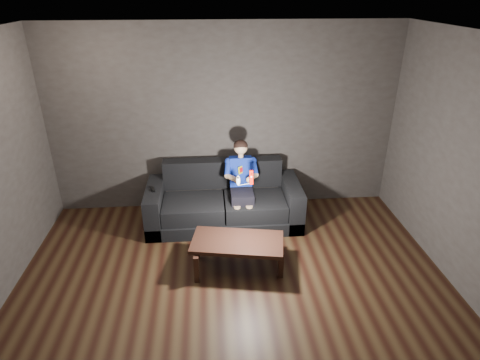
{
  "coord_description": "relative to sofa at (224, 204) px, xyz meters",
  "views": [
    {
      "loc": [
        -0.22,
        -3.05,
        3.09
      ],
      "look_at": [
        0.15,
        1.55,
        0.85
      ],
      "focal_mm": 30.0,
      "sensor_mm": 36.0,
      "label": 1
    }
  ],
  "objects": [
    {
      "name": "floor",
      "position": [
        0.05,
        -1.96,
        -0.27
      ],
      "size": [
        5.0,
        5.0,
        0.0
      ],
      "primitive_type": "plane",
      "color": "black",
      "rests_on": "ground"
    },
    {
      "name": "back_wall",
      "position": [
        0.05,
        0.54,
        1.08
      ],
      "size": [
        5.0,
        0.04,
        2.7
      ],
      "primitive_type": "cube",
      "color": "#393331",
      "rests_on": "ground"
    },
    {
      "name": "ceiling",
      "position": [
        0.05,
        -1.96,
        2.43
      ],
      "size": [
        5.0,
        5.0,
        0.02
      ],
      "primitive_type": "cube",
      "color": "silver",
      "rests_on": "back_wall"
    },
    {
      "name": "sofa",
      "position": [
        0.0,
        0.0,
        0.0
      ],
      "size": [
        2.15,
        0.93,
        0.83
      ],
      "color": "black",
      "rests_on": "floor"
    },
    {
      "name": "child",
      "position": [
        0.24,
        -0.05,
        0.44
      ],
      "size": [
        0.46,
        0.57,
        1.13
      ],
      "color": "black",
      "rests_on": "sofa"
    },
    {
      "name": "wii_remote_red",
      "position": [
        0.33,
        -0.49,
        0.65
      ],
      "size": [
        0.05,
        0.07,
        0.19
      ],
      "color": "red",
      "rests_on": "child"
    },
    {
      "name": "nunchuk_white",
      "position": [
        0.17,
        -0.49,
        0.61
      ],
      "size": [
        0.05,
        0.08,
        0.14
      ],
      "color": "white",
      "rests_on": "child"
    },
    {
      "name": "wii_remote_black",
      "position": [
        -0.97,
        -0.08,
        0.33
      ],
      "size": [
        0.07,
        0.15,
        0.03
      ],
      "color": "black",
      "rests_on": "sofa"
    },
    {
      "name": "coffee_table",
      "position": [
        0.11,
        -1.09,
        0.07
      ],
      "size": [
        1.15,
        0.72,
        0.39
      ],
      "color": "black",
      "rests_on": "floor"
    }
  ]
}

